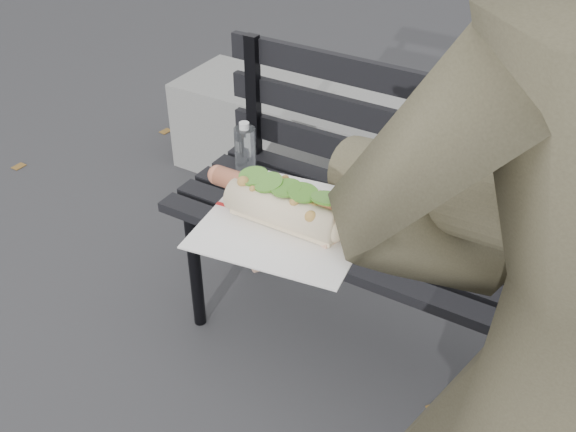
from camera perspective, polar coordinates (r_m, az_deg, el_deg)
name	(u,v)px	position (r m, az deg, el deg)	size (l,w,h in m)	color
park_bench	(429,217)	(1.90, 11.88, -0.07)	(1.50, 0.44, 0.88)	black
concrete_block	(310,142)	(2.89, 1.84, 6.31)	(1.20, 0.40, 0.40)	slate
held_hotdog	(459,215)	(0.76, 14.28, 0.05)	(0.62, 0.30, 0.20)	#443F2D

